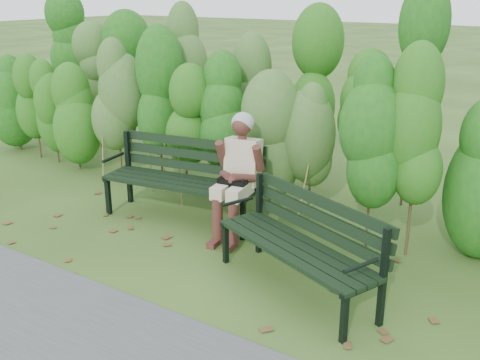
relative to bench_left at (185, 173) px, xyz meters
The scene contains 6 objects.
ground 1.36m from the bench_left, 36.43° to the right, with size 80.00×80.00×0.00m, color #2E4716.
hedge_band 1.67m from the bench_left, 47.88° to the left, with size 11.04×1.67×2.42m.
leaf_litter 1.17m from the bench_left, 50.75° to the right, with size 5.38×2.26×0.01m.
bench_left is the anchor object (origin of this frame).
bench_right 2.03m from the bench_left, 21.28° to the right, with size 1.75×1.12×0.83m.
seated_woman 0.80m from the bench_left, ahead, with size 0.54×0.79×1.31m.
Camera 1 is at (2.85, -4.00, 2.52)m, focal length 42.00 mm.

